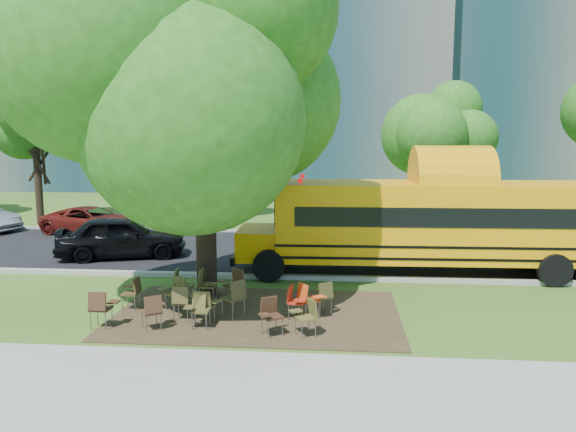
# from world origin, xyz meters

# --- Properties ---
(ground) EXTENTS (160.00, 160.00, 0.00)m
(ground) POSITION_xyz_m (0.00, 0.00, 0.00)
(ground) COLOR #325219
(ground) RESTS_ON ground
(sidewalk) EXTENTS (60.00, 4.00, 0.04)m
(sidewalk) POSITION_xyz_m (0.00, -5.00, 0.02)
(sidewalk) COLOR gray
(sidewalk) RESTS_ON ground
(dirt_patch) EXTENTS (7.00, 4.50, 0.03)m
(dirt_patch) POSITION_xyz_m (1.00, -0.50, 0.01)
(dirt_patch) COLOR #382819
(dirt_patch) RESTS_ON ground
(asphalt_road) EXTENTS (80.00, 8.00, 0.04)m
(asphalt_road) POSITION_xyz_m (0.00, 7.00, 0.02)
(asphalt_road) COLOR black
(asphalt_road) RESTS_ON ground
(kerb_near) EXTENTS (80.00, 0.25, 0.14)m
(kerb_near) POSITION_xyz_m (0.00, 3.00, 0.07)
(kerb_near) COLOR gray
(kerb_near) RESTS_ON ground
(kerb_far) EXTENTS (80.00, 0.25, 0.14)m
(kerb_far) POSITION_xyz_m (0.00, 11.10, 0.07)
(kerb_far) COLOR gray
(kerb_far) RESTS_ON ground
(building_main) EXTENTS (38.00, 16.00, 22.00)m
(building_main) POSITION_xyz_m (-8.00, 36.00, 11.00)
(building_main) COLOR #60615C
(building_main) RESTS_ON ground
(bg_tree_0) EXTENTS (5.20, 5.20, 7.18)m
(bg_tree_0) POSITION_xyz_m (-12.00, 13.00, 4.57)
(bg_tree_0) COLOR black
(bg_tree_0) RESTS_ON ground
(bg_tree_2) EXTENTS (4.80, 4.80, 6.62)m
(bg_tree_2) POSITION_xyz_m (-5.00, 16.00, 4.21)
(bg_tree_2) COLOR black
(bg_tree_2) RESTS_ON ground
(bg_tree_3) EXTENTS (5.60, 5.60, 7.84)m
(bg_tree_3) POSITION_xyz_m (8.00, 14.00, 5.03)
(bg_tree_3) COLOR black
(bg_tree_3) RESTS_ON ground
(main_tree) EXTENTS (7.20, 7.20, 9.30)m
(main_tree) POSITION_xyz_m (-0.64, 1.09, 5.68)
(main_tree) COLOR black
(main_tree) RESTS_ON ground
(school_bus) EXTENTS (12.12, 3.03, 2.94)m
(school_bus) POSITION_xyz_m (6.34, 4.00, 1.70)
(school_bus) COLOR orange
(school_bus) RESTS_ON ground
(chair_0) EXTENTS (0.59, 0.53, 0.90)m
(chair_0) POSITION_xyz_m (-2.41, -1.87, 0.56)
(chair_0) COLOR #3C2415
(chair_0) RESTS_ON ground
(chair_1) EXTENTS (0.58, 0.51, 0.87)m
(chair_1) POSITION_xyz_m (-0.69, -1.15, 0.54)
(chair_1) COLOR #49401F
(chair_1) RESTS_ON ground
(chair_2) EXTENTS (0.57, 0.72, 0.86)m
(chair_2) POSITION_xyz_m (-1.18, -1.90, 0.53)
(chair_2) COLOR #4A2A1A
(chair_2) RESTS_ON ground
(chair_3) EXTENTS (0.54, 0.49, 0.84)m
(chair_3) POSITION_xyz_m (-0.16, -1.60, 0.52)
(chair_3) COLOR #48431F
(chair_3) RESTS_ON ground
(chair_4) EXTENTS (0.68, 0.54, 0.84)m
(chair_4) POSITION_xyz_m (-0.14, -1.38, 0.52)
(chair_4) COLOR brown
(chair_4) RESTS_ON ground
(chair_5) EXTENTS (0.58, 0.71, 0.86)m
(chair_5) POSITION_xyz_m (1.50, -1.95, 0.53)
(chair_5) COLOR #3D2416
(chair_5) RESTS_ON ground
(chair_6) EXTENTS (0.69, 0.57, 0.84)m
(chair_6) POSITION_xyz_m (2.31, -1.94, 0.52)
(chair_6) COLOR brown
(chair_6) RESTS_ON ground
(chair_7) EXTENTS (0.75, 0.59, 0.89)m
(chair_7) POSITION_xyz_m (2.26, -0.75, 0.55)
(chair_7) COLOR #CF4616
(chair_7) RESTS_ON ground
(chair_8) EXTENTS (0.50, 0.56, 0.85)m
(chair_8) POSITION_xyz_m (-2.20, -0.41, 0.52)
(chair_8) COLOR #463119
(chair_8) RESTS_ON ground
(chair_9) EXTENTS (0.72, 0.57, 0.86)m
(chair_9) POSITION_xyz_m (-1.12, -0.30, 0.53)
(chair_9) COLOR #4E4A21
(chair_9) RESTS_ON ground
(chair_10) EXTENTS (0.59, 0.63, 0.96)m
(chair_10) POSITION_xyz_m (-1.08, 0.08, 0.60)
(chair_10) COLOR brown
(chair_10) RESTS_ON ground
(chair_11) EXTENTS (0.66, 0.83, 0.97)m
(chair_11) POSITION_xyz_m (0.52, -0.86, 0.60)
(chair_11) COLOR #433A1D
(chair_11) RESTS_ON ground
(chair_12) EXTENTS (0.50, 0.62, 0.85)m
(chair_12) POSITION_xyz_m (1.96, -0.82, 0.52)
(chair_12) COLOR #A72611
(chair_12) RESTS_ON ground
(chair_13) EXTENTS (0.58, 0.73, 0.86)m
(chair_13) POSITION_xyz_m (2.64, -0.44, 0.53)
(chair_13) COLOR #413D1C
(chair_13) RESTS_ON ground
(chair_14) EXTENTS (0.74, 0.58, 0.87)m
(chair_14) POSITION_xyz_m (0.23, 0.55, 0.54)
(chair_14) COLOR #492E1A
(chair_14) RESTS_ON ground
(chair_15) EXTENTS (0.54, 0.60, 0.93)m
(chair_15) POSITION_xyz_m (-0.48, 0.28, 0.57)
(chair_15) COLOR brown
(chair_15) RESTS_ON ground
(black_car) EXTENTS (4.86, 3.05, 1.54)m
(black_car) POSITION_xyz_m (-4.79, 5.48, 0.77)
(black_car) COLOR black
(black_car) RESTS_ON ground
(bg_car_red) EXTENTS (4.82, 3.03, 1.24)m
(bg_car_red) POSITION_xyz_m (-8.00, 10.08, 0.62)
(bg_car_red) COLOR #51120D
(bg_car_red) RESTS_ON ground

